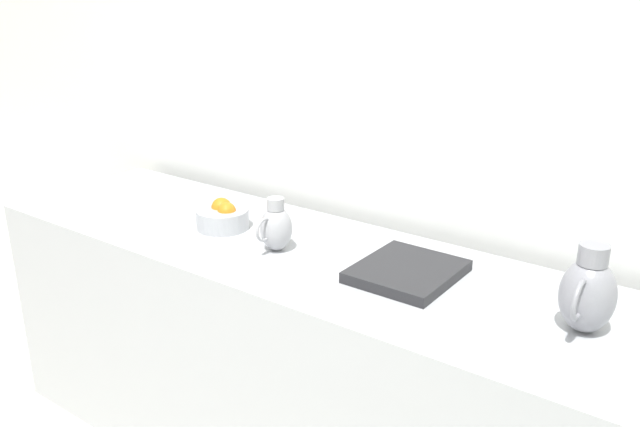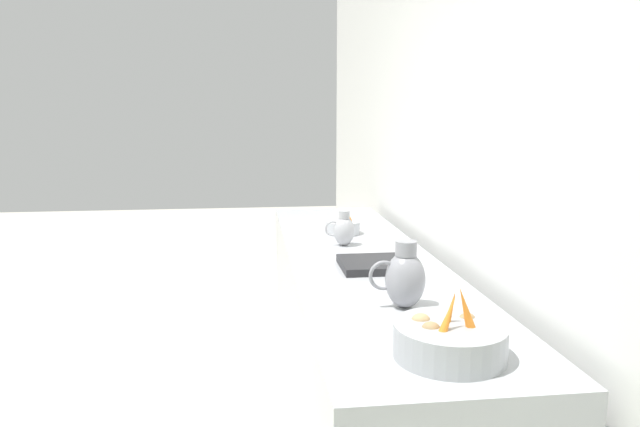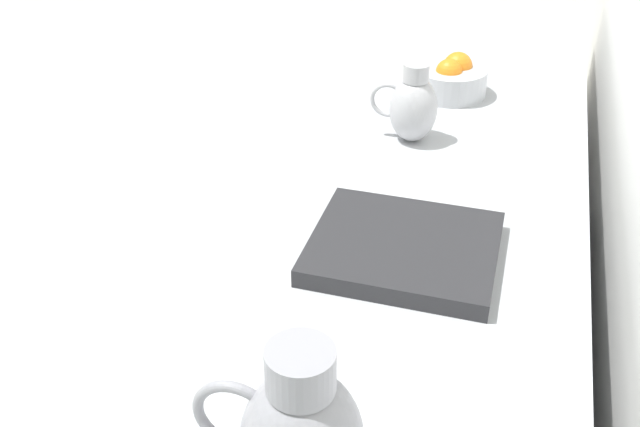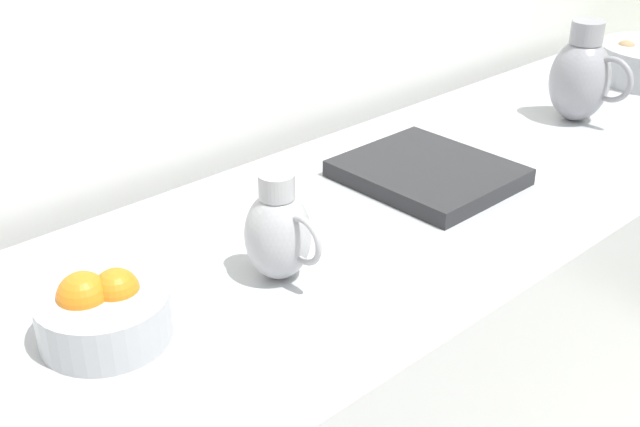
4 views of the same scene
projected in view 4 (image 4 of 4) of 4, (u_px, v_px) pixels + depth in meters
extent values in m
cube|color=#ADAFB5|center=(360.00, 400.00, 1.77)|extent=(0.73, 2.99, 0.93)
ellipsoid|color=#9E7F56|center=(626.00, 47.00, 2.28)|extent=(0.05, 0.04, 0.04)
cylinder|color=#ADAFB5|center=(104.00, 316.00, 1.19)|extent=(0.20, 0.20, 0.08)
sphere|color=orange|center=(83.00, 297.00, 1.17)|extent=(0.08, 0.08, 0.08)
sphere|color=orange|center=(117.00, 291.00, 1.19)|extent=(0.07, 0.07, 0.07)
ellipsoid|color=gray|center=(580.00, 80.00, 1.98)|extent=(0.15, 0.15, 0.21)
cylinder|color=gray|center=(587.00, 32.00, 1.92)|extent=(0.08, 0.08, 0.06)
torus|color=gray|center=(611.00, 80.00, 1.92)|extent=(0.11, 0.01, 0.11)
ellipsoid|color=#A3A3A8|center=(278.00, 235.00, 1.32)|extent=(0.11, 0.11, 0.16)
cylinder|color=#A3A3A8|center=(277.00, 186.00, 1.28)|extent=(0.06, 0.06, 0.04)
torus|color=#A3A3A8|center=(303.00, 241.00, 1.28)|extent=(0.09, 0.01, 0.09)
cube|color=#232326|center=(428.00, 173.00, 1.69)|extent=(0.34, 0.30, 0.04)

